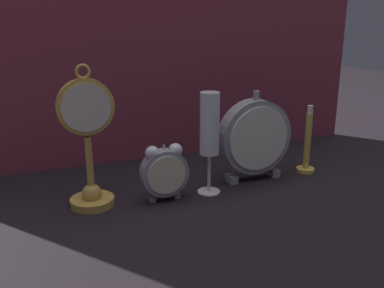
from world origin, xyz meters
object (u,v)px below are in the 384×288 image
(pocket_watch_on_stand, at_px, (89,148))
(mantel_clock_silver, at_px, (255,137))
(brass_candlestick, at_px, (307,149))
(alarm_clock_twin_bell, at_px, (164,170))
(champagne_flute, at_px, (210,130))

(pocket_watch_on_stand, bearing_deg, mantel_clock_silver, 0.63)
(brass_candlestick, bearing_deg, mantel_clock_silver, 178.11)
(alarm_clock_twin_bell, distance_m, mantel_clock_silver, 0.24)
(brass_candlestick, bearing_deg, champagne_flute, -174.27)
(alarm_clock_twin_bell, height_order, champagne_flute, champagne_flute)
(brass_candlestick, bearing_deg, alarm_clock_twin_bell, -175.29)
(pocket_watch_on_stand, height_order, brass_candlestick, pocket_watch_on_stand)
(champagne_flute, xyz_separation_m, brass_candlestick, (0.28, 0.03, -0.08))
(alarm_clock_twin_bell, bearing_deg, brass_candlestick, 4.71)
(pocket_watch_on_stand, distance_m, mantel_clock_silver, 0.38)
(alarm_clock_twin_bell, relative_size, mantel_clock_silver, 0.58)
(pocket_watch_on_stand, distance_m, brass_candlestick, 0.53)
(pocket_watch_on_stand, bearing_deg, champagne_flute, -6.50)
(champagne_flute, relative_size, brass_candlestick, 1.33)
(pocket_watch_on_stand, height_order, alarm_clock_twin_bell, pocket_watch_on_stand)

